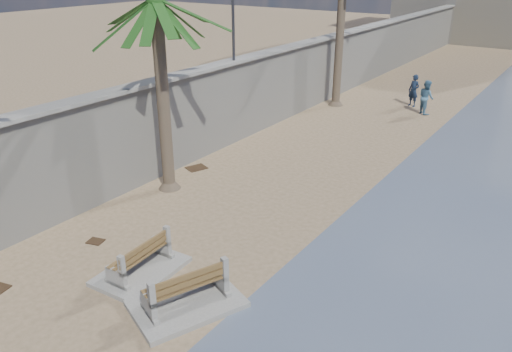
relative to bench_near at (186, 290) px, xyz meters
The scene contains 10 objects.
ground_plane 2.26m from the bench_near, 116.25° to the right, with size 140.00×140.00×0.00m, color #8F7457.
seawall 19.09m from the bench_near, 108.93° to the left, with size 0.45×70.00×3.50m, color gray.
wall_cap 19.30m from the bench_near, 108.93° to the left, with size 0.80×70.00×0.12m, color gray.
bench_near is the anchor object (origin of this frame).
bench_far 1.92m from the bench_near, 169.94° to the left, with size 1.72×2.40×0.96m.
palm_mid 8.95m from the bench_near, 137.07° to the left, with size 5.00×5.00×7.26m.
person_a 20.36m from the bench_near, 94.10° to the left, with size 0.73×0.49×2.02m, color #142037.
person_b 19.26m from the bench_near, 91.30° to the left, with size 0.95×0.74×1.98m, color teal.
debris_c 8.53m from the bench_near, 129.39° to the left, with size 0.75×0.60×0.03m, color #382616.
debris_d 4.24m from the bench_near, behind, with size 0.45×0.36×0.03m, color #382616.
Camera 1 is at (7.78, -4.97, 7.54)m, focal length 35.00 mm.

